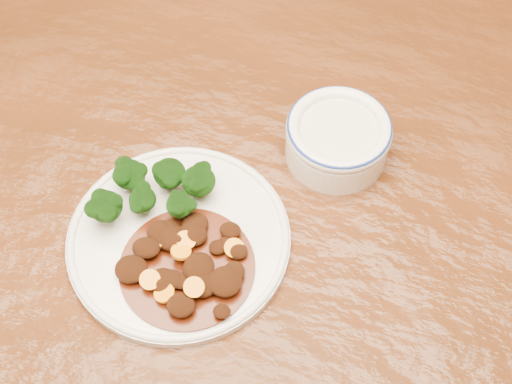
# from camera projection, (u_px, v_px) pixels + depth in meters

# --- Properties ---
(dining_table) EXTENTS (1.60, 1.07, 0.75)m
(dining_table) POSITION_uv_depth(u_px,v_px,m) (217.00, 228.00, 0.92)
(dining_table) COLOR #51240E
(dining_table) RESTS_ON ground
(dinner_plate) EXTENTS (0.25, 0.25, 0.02)m
(dinner_plate) POSITION_uv_depth(u_px,v_px,m) (179.00, 239.00, 0.81)
(dinner_plate) COLOR silver
(dinner_plate) RESTS_ON dining_table
(broccoli_florets) EXTENTS (0.13, 0.10, 0.04)m
(broccoli_florets) POSITION_uv_depth(u_px,v_px,m) (154.00, 188.00, 0.81)
(broccoli_florets) COLOR olive
(broccoli_florets) RESTS_ON dinner_plate
(mince_stew) EXTENTS (0.15, 0.15, 0.03)m
(mince_stew) POSITION_uv_depth(u_px,v_px,m) (186.00, 262.00, 0.78)
(mince_stew) COLOR #4E1608
(mince_stew) RESTS_ON dinner_plate
(dip_bowl) EXTENTS (0.13, 0.13, 0.06)m
(dip_bowl) POSITION_uv_depth(u_px,v_px,m) (338.00, 137.00, 0.86)
(dip_bowl) COLOR white
(dip_bowl) RESTS_ON dining_table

